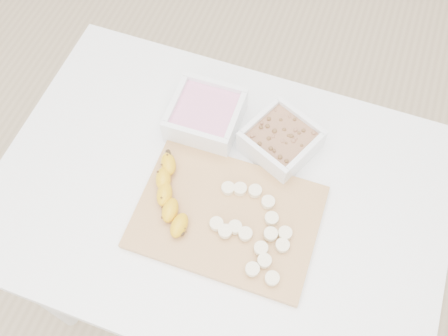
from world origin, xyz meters
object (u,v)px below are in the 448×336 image
(table, at_px, (220,209))
(bowl_granola, at_px, (281,140))
(banana, at_px, (171,196))
(cutting_board, at_px, (227,217))
(bowl_yogurt, at_px, (206,115))

(table, distance_m, bowl_granola, 0.22)
(table, xyz_separation_m, banana, (-0.09, -0.06, 0.13))
(cutting_board, distance_m, banana, 0.13)
(bowl_yogurt, bearing_deg, banana, -89.34)
(bowl_granola, bearing_deg, bowl_yogurt, 178.60)
(bowl_yogurt, relative_size, bowl_granola, 0.85)
(table, xyz_separation_m, bowl_granola, (0.09, 0.15, 0.13))
(cutting_board, bearing_deg, bowl_granola, 75.00)
(table, relative_size, bowl_granola, 5.25)
(bowl_yogurt, bearing_deg, table, -59.89)
(bowl_yogurt, bearing_deg, cutting_board, -58.53)
(bowl_yogurt, distance_m, bowl_granola, 0.18)
(bowl_yogurt, distance_m, cutting_board, 0.25)
(bowl_granola, distance_m, banana, 0.28)
(table, bearing_deg, banana, -146.54)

